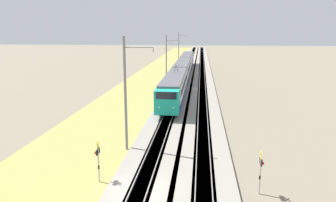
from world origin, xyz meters
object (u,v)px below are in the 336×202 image
crossing_signal_near (98,158)px  catenary_mast_near (126,94)px  crossing_signal_far (261,168)px  catenary_mast_far (179,49)px  catenary_mast_mid (167,61)px  passenger_train (183,69)px

crossing_signal_near → catenary_mast_near: 7.08m
crossing_signal_near → crossing_signal_far: crossing_signal_near is taller
crossing_signal_far → catenary_mast_near: catenary_mast_near is taller
crossing_signal_near → catenary_mast_far: size_ratio=0.32×
crossing_signal_near → catenary_mast_mid: size_ratio=0.33×
crossing_signal_near → catenary_mast_mid: catenary_mast_mid is taller
catenary_mast_near → passenger_train: bearing=-3.5°
catenary_mast_near → catenary_mast_mid: 32.56m
passenger_train → catenary_mast_far: (24.50, 2.50, 2.59)m
catenary_mast_mid → catenary_mast_far: bearing=0.0°
catenary_mast_near → catenary_mast_far: catenary_mast_near is taller
catenary_mast_far → passenger_train: bearing=-174.2°
passenger_train → catenary_mast_mid: size_ratio=6.94×
passenger_train → crossing_signal_near: size_ratio=21.29×
crossing_signal_near → catenary_mast_near: catenary_mast_near is taller
crossing_signal_far → catenary_mast_far: size_ratio=0.30×
passenger_train → crossing_signal_far: size_ratio=22.15×
crossing_signal_far → catenary_mast_mid: catenary_mast_mid is taller
catenary_mast_near → catenary_mast_far: (65.11, -0.00, -0.09)m
crossing_signal_far → catenary_mast_mid: size_ratio=0.31×
crossing_signal_near → catenary_mast_near: size_ratio=0.31×
passenger_train → crossing_signal_near: 47.00m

